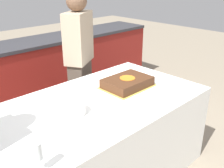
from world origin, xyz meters
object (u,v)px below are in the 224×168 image
plate_stack (71,109)px  person_cutting_cake (80,63)px  wine_glass (37,152)px  cake (127,82)px

plate_stack → person_cutting_cake: (0.66, 0.75, 0.01)m
wine_glass → plate_stack: bearing=38.9°
cake → plate_stack: 0.66m
cake → person_cutting_cake: 0.70m
cake → wine_glass: wine_glass is taller
cake → plate_stack: (-0.66, -0.05, 0.00)m
wine_glass → person_cutting_cake: (1.13, 1.13, -0.07)m
plate_stack → person_cutting_cake: 1.00m
plate_stack → person_cutting_cake: bearing=48.8°
plate_stack → cake: bearing=4.6°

